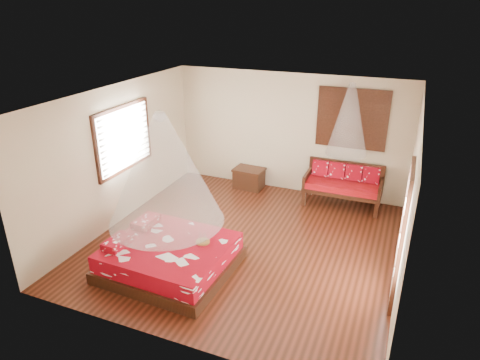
{
  "coord_description": "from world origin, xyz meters",
  "views": [
    {
      "loc": [
        2.58,
        -6.56,
        4.3
      ],
      "look_at": [
        -0.22,
        0.29,
        1.15
      ],
      "focal_mm": 32.0,
      "sensor_mm": 36.0,
      "label": 1
    }
  ],
  "objects": [
    {
      "name": "storage_chest",
      "position": [
        -0.86,
        2.45,
        0.25
      ],
      "size": [
        0.75,
        0.56,
        0.49
      ],
      "rotation": [
        0.0,
        0.0,
        -0.06
      ],
      "color": "black",
      "rests_on": "floor"
    },
    {
      "name": "window_left",
      "position": [
        -2.71,
        0.2,
        1.7
      ],
      "size": [
        0.1,
        1.74,
        1.34
      ],
      "color": "black",
      "rests_on": "wall_left"
    },
    {
      "name": "glazed_door",
      "position": [
        2.72,
        -0.6,
        1.07
      ],
      "size": [
        0.08,
        1.02,
        2.16
      ],
      "color": "black",
      "rests_on": "floor"
    },
    {
      "name": "mosquito_net_main",
      "position": [
        -0.86,
        -1.3,
        1.85
      ],
      "size": [
        1.86,
        1.86,
        1.8
      ],
      "primitive_type": "cone",
      "color": "white",
      "rests_on": "ceiling"
    },
    {
      "name": "bed",
      "position": [
        -0.87,
        -1.29,
        0.25
      ],
      "size": [
        2.11,
        1.92,
        0.64
      ],
      "rotation": [
        0.0,
        0.0,
        -0.04
      ],
      "color": "black",
      "rests_on": "floor"
    },
    {
      "name": "daybed",
      "position": [
        1.41,
        2.38,
        0.52
      ],
      "size": [
        1.68,
        0.75,
        0.94
      ],
      "color": "black",
      "rests_on": "floor"
    },
    {
      "name": "shutter_panel",
      "position": [
        1.41,
        2.72,
        1.9
      ],
      "size": [
        1.52,
        0.06,
        1.32
      ],
      "color": "black",
      "rests_on": "wall_back"
    },
    {
      "name": "mosquito_net_daybed",
      "position": [
        1.41,
        2.25,
        2.0
      ],
      "size": [
        0.86,
        0.86,
        1.5
      ],
      "primitive_type": "cone",
      "color": "white",
      "rests_on": "ceiling"
    },
    {
      "name": "wine_tray",
      "position": [
        -0.36,
        -1.03,
        0.55
      ],
      "size": [
        0.24,
        0.24,
        0.19
      ],
      "rotation": [
        0.0,
        0.0,
        0.22
      ],
      "color": "brown",
      "rests_on": "bed"
    },
    {
      "name": "room",
      "position": [
        0.0,
        0.0,
        1.4
      ],
      "size": [
        5.54,
        5.54,
        2.84
      ],
      "color": "black",
      "rests_on": "ground"
    }
  ]
}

